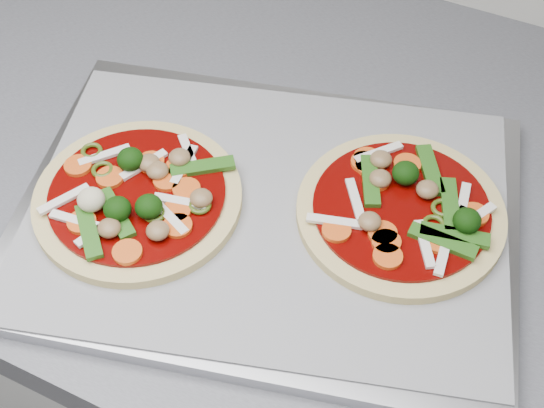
% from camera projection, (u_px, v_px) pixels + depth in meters
% --- Properties ---
extents(base_cabinet, '(3.60, 0.60, 0.86)m').
position_uv_depth(base_cabinet, '(122.00, 302.00, 1.18)').
color(base_cabinet, silver).
rests_on(base_cabinet, ground).
extents(countertop, '(3.60, 0.60, 0.04)m').
position_uv_depth(countertop, '(58.00, 83.00, 0.83)').
color(countertop, slate).
rests_on(countertop, base_cabinet).
extents(baking_tray, '(0.50, 0.42, 0.01)m').
position_uv_depth(baking_tray, '(268.00, 215.00, 0.68)').
color(baking_tray, '#9C9DA2').
rests_on(baking_tray, countertop).
extents(parchment, '(0.49, 0.41, 0.00)m').
position_uv_depth(parchment, '(268.00, 209.00, 0.67)').
color(parchment, '#97979C').
rests_on(parchment, baking_tray).
extents(pizza_left, '(0.19, 0.19, 0.03)m').
position_uv_depth(pizza_left, '(138.00, 196.00, 0.67)').
color(pizza_left, tan).
rests_on(pizza_left, parchment).
extents(pizza_right, '(0.20, 0.20, 0.03)m').
position_uv_depth(pizza_right, '(403.00, 209.00, 0.66)').
color(pizza_right, tan).
rests_on(pizza_right, parchment).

